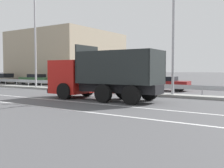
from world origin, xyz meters
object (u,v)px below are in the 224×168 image
(street_lamp_2, at_px, (172,28))
(parked_car_4, at_px, (117,81))
(parked_car_1, at_px, (4,78))
(parked_car_3, at_px, (73,80))
(parked_car_2, at_px, (36,79))
(parked_car_5, at_px, (165,83))
(street_lamp_1, at_px, (34,37))
(dump_truck, at_px, (91,79))
(median_road_sign, at_px, (86,75))

(street_lamp_2, distance_m, parked_car_4, 9.99)
(parked_car_1, distance_m, parked_car_3, 12.52)
(parked_car_1, relative_size, parked_car_2, 1.05)
(parked_car_1, xyz_separation_m, parked_car_4, (18.28, 0.40, 0.05))
(parked_car_1, height_order, parked_car_5, parked_car_1)
(street_lamp_2, xyz_separation_m, parked_car_5, (-2.54, 4.94, -4.04))
(parked_car_3, relative_size, parked_car_5, 1.01)
(street_lamp_2, distance_m, parked_car_5, 6.86)
(parked_car_4, xyz_separation_m, parked_car_5, (5.14, -0.06, -0.07))
(street_lamp_2, relative_size, parked_car_5, 1.89)
(street_lamp_1, xyz_separation_m, parked_car_2, (-5.51, 4.79, -4.32))
(dump_truck, bearing_deg, parked_car_4, 21.43)
(parked_car_2, bearing_deg, parked_car_1, 89.87)
(median_road_sign, height_order, street_lamp_1, street_lamp_1)
(dump_truck, height_order, parked_car_2, dump_truck)
(parked_car_2, height_order, parked_car_5, parked_car_2)
(street_lamp_1, xyz_separation_m, parked_car_5, (11.56, 4.88, -4.34))
(dump_truck, height_order, street_lamp_1, street_lamp_1)
(parked_car_4, bearing_deg, parked_car_2, -85.35)
(street_lamp_2, height_order, parked_car_3, street_lamp_2)
(street_lamp_1, bearing_deg, parked_car_1, 159.02)
(parked_car_2, bearing_deg, street_lamp_1, -133.33)
(dump_truck, xyz_separation_m, parked_car_2, (-15.70, 8.73, -0.60))
(median_road_sign, xyz_separation_m, street_lamp_1, (-6.36, -0.16, 3.63))
(dump_truck, relative_size, median_road_sign, 2.95)
(parked_car_2, bearing_deg, parked_car_5, -92.01)
(parked_car_2, height_order, parked_car_3, parked_car_3)
(street_lamp_1, relative_size, parked_car_4, 1.97)
(dump_truck, relative_size, parked_car_5, 1.69)
(parked_car_2, height_order, parked_car_4, parked_car_4)
(parked_car_2, bearing_deg, parked_car_3, -91.39)
(street_lamp_2, relative_size, parked_car_4, 1.82)
(median_road_sign, relative_size, street_lamp_2, 0.30)
(street_lamp_2, distance_m, parked_car_3, 14.87)
(parked_car_1, bearing_deg, median_road_sign, -107.06)
(median_road_sign, xyz_separation_m, parked_car_4, (0.07, 4.79, -0.65))
(parked_car_3, bearing_deg, parked_car_5, -93.29)
(parked_car_5, bearing_deg, parked_car_2, 85.68)
(parked_car_2, xyz_separation_m, parked_car_4, (11.93, 0.16, 0.05))
(median_road_sign, relative_size, parked_car_2, 0.57)
(dump_truck, bearing_deg, median_road_sign, 41.54)
(parked_car_3, bearing_deg, street_lamp_1, 169.05)
(parked_car_3, height_order, parked_car_5, parked_car_3)
(dump_truck, relative_size, parked_car_3, 1.68)
(parked_car_3, xyz_separation_m, parked_car_5, (10.90, -0.01, -0.02))
(parked_car_4, relative_size, parked_car_5, 1.04)
(median_road_sign, relative_size, parked_car_1, 0.54)
(street_lamp_2, xyz_separation_m, parked_car_3, (-13.44, 4.94, -4.01))
(median_road_sign, height_order, parked_car_2, median_road_sign)
(parked_car_5, bearing_deg, parked_car_3, 85.33)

